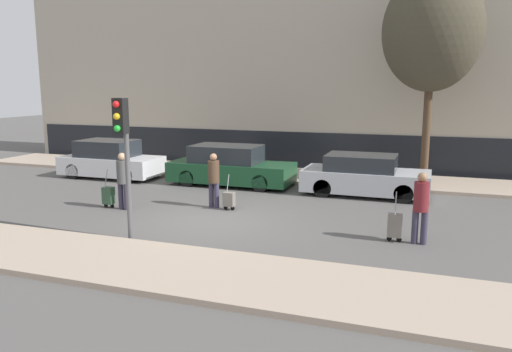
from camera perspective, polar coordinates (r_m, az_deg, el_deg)
The scene contains 16 objects.
ground_plane at distance 13.70m, azimuth -5.07°, elevation -5.03°, with size 80.00×80.00×0.00m, color #565451.
sidewalk_near at distance 10.55m, azimuth -13.69°, elevation -9.69°, with size 28.00×2.50×0.12m.
sidewalk_far at distance 20.10m, azimuth 3.25°, elevation 0.12°, with size 28.00×3.00×0.12m.
building_facade at distance 23.58m, azimuth 6.12°, elevation 14.43°, with size 28.00×3.39×10.67m.
parked_car_0 at distance 20.60m, azimuth -16.30°, elevation 1.73°, with size 3.94×1.77×1.49m.
parked_car_1 at distance 18.30m, azimuth -2.98°, elevation 1.08°, with size 4.52×1.80×1.46m.
parked_car_2 at distance 16.96m, azimuth 12.28°, elevation -0.02°, with size 4.12×1.78×1.35m.
pedestrian_left at distance 15.11m, azimuth -14.99°, elevation -0.17°, with size 0.35×0.34×1.69m.
trolley_left at distance 15.55m, azimuth -16.51°, elevation -2.16°, with size 0.34×0.29×1.17m.
pedestrian_center at distance 14.87m, azimuth -4.86°, elevation -0.14°, with size 0.35×0.34×1.64m.
trolley_center at distance 14.67m, azimuth -3.11°, elevation -2.67°, with size 0.34×0.29×1.07m.
pedestrian_right at distance 12.01m, azimuth 18.33°, elevation -3.03°, with size 0.35×0.34×1.68m.
trolley_right at distance 12.16m, azimuth 15.58°, elevation -5.47°, with size 0.34×0.29×1.20m.
traffic_light at distance 11.75m, azimuth -14.92°, elevation 4.00°, with size 0.28×0.47×3.34m.
parked_bicycle at distance 19.07m, azimuth 13.63°, elevation 0.60°, with size 1.77×0.06×0.96m.
bare_tree_near_crossing at distance 18.90m, azimuth 19.50°, elevation 15.31°, with size 3.41×3.41×7.43m.
Camera 1 is at (5.54, -11.99, 3.62)m, focal length 35.00 mm.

